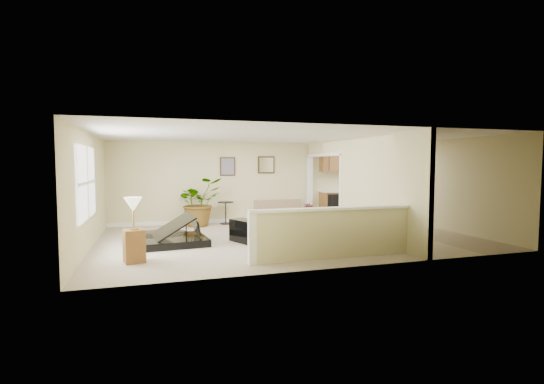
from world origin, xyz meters
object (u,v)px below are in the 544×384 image
object	(u,v)px
piano	(168,217)
lamp_stand	(134,235)
loveseat	(280,211)
palm_plant	(199,202)
small_plant	(308,215)
piano_bench	(246,231)
accent_table	(226,210)

from	to	relation	value
piano	lamp_stand	distance (m)	1.77
loveseat	palm_plant	bearing A→B (deg)	-174.45
lamp_stand	small_plant	bearing A→B (deg)	35.82
piano	loveseat	xyz separation A→B (m)	(3.55, 2.58, -0.28)
piano_bench	loveseat	distance (m)	3.49
palm_plant	lamp_stand	size ratio (longest dim) A/B	1.32
loveseat	lamp_stand	distance (m)	5.97
piano	loveseat	world-z (taller)	piano
accent_table	lamp_stand	size ratio (longest dim) A/B	0.57
piano_bench	loveseat	world-z (taller)	loveseat
accent_table	small_plant	world-z (taller)	accent_table
loveseat	lamp_stand	world-z (taller)	lamp_stand
loveseat	small_plant	distance (m)	0.96
palm_plant	lamp_stand	xyz separation A→B (m)	(-1.66, -4.03, -0.19)
loveseat	small_plant	world-z (taller)	loveseat
small_plant	piano	bearing A→B (deg)	-155.53
accent_table	palm_plant	distance (m)	0.87
piano_bench	lamp_stand	distance (m)	2.72
piano_bench	accent_table	size ratio (longest dim) A/B	1.15
loveseat	small_plant	size ratio (longest dim) A/B	2.62
loveseat	palm_plant	world-z (taller)	palm_plant
loveseat	palm_plant	xyz separation A→B (m)	(-2.57, -0.18, 0.36)
piano	piano_bench	distance (m)	1.81
piano	accent_table	bearing A→B (deg)	49.35
small_plant	piano_bench	bearing A→B (deg)	-137.41
piano	lamp_stand	xyz separation A→B (m)	(-0.68, -1.63, -0.11)
loveseat	accent_table	distance (m)	1.76
loveseat	accent_table	xyz separation A→B (m)	(-1.76, -0.05, 0.10)
loveseat	accent_table	world-z (taller)	loveseat
small_plant	lamp_stand	world-z (taller)	lamp_stand
accent_table	small_plant	distance (m)	2.55
loveseat	lamp_stand	size ratio (longest dim) A/B	1.30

